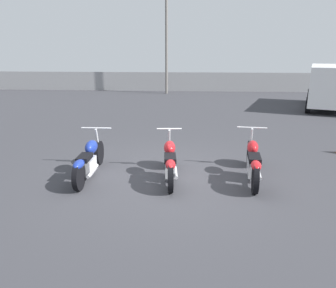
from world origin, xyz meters
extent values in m
plane|color=#38383D|center=(0.00, 0.00, 0.00)|extent=(60.00, 60.00, 0.00)
cube|color=gray|center=(0.00, 15.72, 0.63)|extent=(40.00, 0.04, 1.25)
cylinder|color=slate|center=(-1.14, 14.40, 4.47)|extent=(0.16, 0.16, 8.94)
cylinder|color=black|center=(-1.71, 0.76, 0.29)|extent=(0.11, 0.58, 0.58)
cylinder|color=black|center=(-1.68, -0.78, 0.29)|extent=(0.11, 0.58, 0.58)
cube|color=silver|center=(-1.69, -0.09, 0.26)|extent=(0.21, 0.56, 0.32)
ellipsoid|color=navy|center=(-1.70, 0.17, 0.61)|extent=(0.26, 0.54, 0.29)
cube|color=black|center=(-1.69, -0.35, 0.53)|extent=(0.25, 0.47, 0.10)
ellipsoid|color=navy|center=(-1.68, -0.73, 0.52)|extent=(0.21, 0.44, 0.16)
cylinder|color=silver|center=(-1.71, 0.66, 0.93)|extent=(0.70, 0.05, 0.04)
cylinder|color=silver|center=(-1.71, 0.71, 0.61)|extent=(0.05, 0.25, 0.62)
cylinder|color=silver|center=(-1.57, -0.24, 0.20)|extent=(0.08, 0.71, 0.07)
cylinder|color=black|center=(0.01, 0.68, 0.31)|extent=(0.15, 0.62, 0.61)
cylinder|color=black|center=(0.13, -0.73, 0.31)|extent=(0.15, 0.62, 0.61)
cube|color=silver|center=(0.08, -0.10, 0.27)|extent=(0.24, 0.52, 0.34)
ellipsoid|color=red|center=(0.05, 0.14, 0.64)|extent=(0.30, 0.52, 0.30)
cube|color=black|center=(0.10, -0.34, 0.57)|extent=(0.28, 0.50, 0.10)
ellipsoid|color=red|center=(0.13, -0.68, 0.55)|extent=(0.24, 0.46, 0.16)
cylinder|color=silver|center=(0.02, 0.58, 0.96)|extent=(0.57, 0.09, 0.04)
cylinder|color=silver|center=(0.01, 0.63, 0.63)|extent=(0.07, 0.25, 0.64)
cylinder|color=silver|center=(0.21, -0.23, 0.21)|extent=(0.12, 0.61, 0.07)
cylinder|color=black|center=(1.93, 0.92, 0.31)|extent=(0.16, 0.62, 0.61)
cylinder|color=black|center=(1.77, -0.67, 0.31)|extent=(0.16, 0.62, 0.61)
cube|color=silver|center=(1.84, 0.05, 0.28)|extent=(0.25, 0.59, 0.34)
ellipsoid|color=red|center=(1.87, 0.32, 0.64)|extent=(0.29, 0.51, 0.28)
cube|color=black|center=(1.82, -0.22, 0.57)|extent=(0.29, 0.55, 0.10)
ellipsoid|color=red|center=(1.78, -0.62, 0.55)|extent=(0.24, 0.46, 0.16)
cylinder|color=silver|center=(1.92, 0.82, 0.96)|extent=(0.68, 0.10, 0.04)
cylinder|color=silver|center=(1.92, 0.87, 0.63)|extent=(0.07, 0.25, 0.64)
cylinder|color=silver|center=(1.95, -0.12, 0.21)|extent=(0.14, 0.70, 0.07)
cube|color=white|center=(7.08, 9.40, 1.14)|extent=(3.35, 4.98, 1.71)
cube|color=black|center=(7.83, 11.55, 1.52)|extent=(1.66, 0.60, 0.51)
cylinder|color=black|center=(6.77, 11.31, 0.35)|extent=(0.44, 0.73, 0.70)
cylinder|color=black|center=(5.65, 8.10, 0.35)|extent=(0.44, 0.73, 0.70)
camera|label=1|loc=(0.53, -6.67, 2.69)|focal=35.00mm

